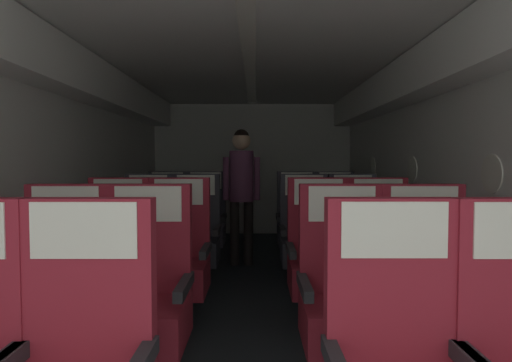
% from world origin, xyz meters
% --- Properties ---
extents(ground, '(3.51, 7.83, 0.02)m').
position_xyz_m(ground, '(0.00, 3.71, -0.01)').
color(ground, '#23282D').
extents(fuselage_shell, '(3.39, 7.48, 2.21)m').
position_xyz_m(fuselage_shell, '(0.00, 3.99, 1.58)').
color(fuselage_shell, silver).
rests_on(fuselage_shell, ground).
extents(seat_b_left_window, '(0.50, 0.49, 1.09)m').
position_xyz_m(seat_b_left_window, '(-1.01, 2.45, 0.46)').
color(seat_b_left_window, '#38383D').
rests_on(seat_b_left_window, ground).
extents(seat_b_left_aisle, '(0.50, 0.49, 1.09)m').
position_xyz_m(seat_b_left_aisle, '(-0.55, 2.45, 0.46)').
color(seat_b_left_aisle, '#38383D').
rests_on(seat_b_left_aisle, ground).
extents(seat_b_right_aisle, '(0.50, 0.49, 1.09)m').
position_xyz_m(seat_b_right_aisle, '(1.01, 2.45, 0.46)').
color(seat_b_right_aisle, '#38383D').
rests_on(seat_b_right_aisle, ground).
extents(seat_b_right_window, '(0.50, 0.49, 1.09)m').
position_xyz_m(seat_b_right_window, '(0.54, 2.46, 0.46)').
color(seat_b_right_window, '#38383D').
rests_on(seat_b_right_window, ground).
extents(seat_c_left_window, '(0.50, 0.49, 1.09)m').
position_xyz_m(seat_c_left_window, '(-1.01, 3.40, 0.46)').
color(seat_c_left_window, '#38383D').
rests_on(seat_c_left_window, ground).
extents(seat_c_left_aisle, '(0.50, 0.49, 1.09)m').
position_xyz_m(seat_c_left_aisle, '(-0.54, 3.40, 0.46)').
color(seat_c_left_aisle, '#38383D').
rests_on(seat_c_left_aisle, ground).
extents(seat_c_right_aisle, '(0.50, 0.49, 1.09)m').
position_xyz_m(seat_c_right_aisle, '(1.01, 3.40, 0.46)').
color(seat_c_right_aisle, '#38383D').
rests_on(seat_c_right_aisle, ground).
extents(seat_c_right_window, '(0.50, 0.49, 1.09)m').
position_xyz_m(seat_c_right_window, '(0.55, 3.41, 0.46)').
color(seat_c_right_window, '#38383D').
rests_on(seat_c_right_window, ground).
extents(seat_d_left_window, '(0.50, 0.49, 1.09)m').
position_xyz_m(seat_d_left_window, '(-1.01, 4.36, 0.46)').
color(seat_d_left_window, '#38383D').
rests_on(seat_d_left_window, ground).
extents(seat_d_left_aisle, '(0.50, 0.49, 1.09)m').
position_xyz_m(seat_d_left_aisle, '(-0.54, 4.36, 0.46)').
color(seat_d_left_aisle, '#38383D').
rests_on(seat_d_left_aisle, ground).
extents(seat_d_right_aisle, '(0.50, 0.49, 1.09)m').
position_xyz_m(seat_d_right_aisle, '(1.02, 4.37, 0.46)').
color(seat_d_right_aisle, '#38383D').
rests_on(seat_d_right_aisle, ground).
extents(seat_d_right_window, '(0.50, 0.49, 1.09)m').
position_xyz_m(seat_d_right_window, '(0.54, 4.35, 0.46)').
color(seat_d_right_window, '#38383D').
rests_on(seat_d_right_window, ground).
extents(seat_e_left_window, '(0.50, 0.49, 1.09)m').
position_xyz_m(seat_e_left_window, '(-1.01, 5.31, 0.46)').
color(seat_e_left_window, '#38383D').
rests_on(seat_e_left_window, ground).
extents(seat_e_left_aisle, '(0.50, 0.49, 1.09)m').
position_xyz_m(seat_e_left_aisle, '(-0.55, 5.32, 0.46)').
color(seat_e_left_aisle, '#38383D').
rests_on(seat_e_left_aisle, ground).
extents(seat_e_right_aisle, '(0.50, 0.49, 1.09)m').
position_xyz_m(seat_e_right_aisle, '(1.01, 5.30, 0.46)').
color(seat_e_right_aisle, '#38383D').
rests_on(seat_e_right_aisle, ground).
extents(seat_e_right_window, '(0.50, 0.49, 1.09)m').
position_xyz_m(seat_e_right_window, '(0.55, 5.31, 0.46)').
color(seat_e_right_window, '#38383D').
rests_on(seat_e_right_window, ground).
extents(flight_attendant, '(0.43, 0.28, 1.58)m').
position_xyz_m(flight_attendant, '(-0.11, 5.19, 0.97)').
color(flight_attendant, black).
rests_on(flight_attendant, ground).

